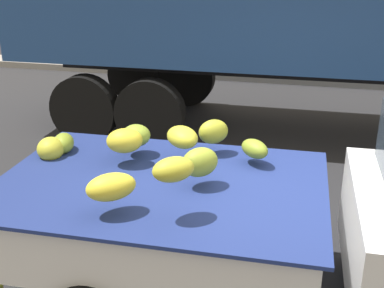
% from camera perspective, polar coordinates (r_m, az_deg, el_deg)
% --- Properties ---
extents(curb_strip, '(80.00, 0.80, 0.16)m').
position_cam_1_polar(curb_strip, '(12.12, 13.14, 7.31)').
color(curb_strip, gray).
rests_on(curb_strip, ground).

